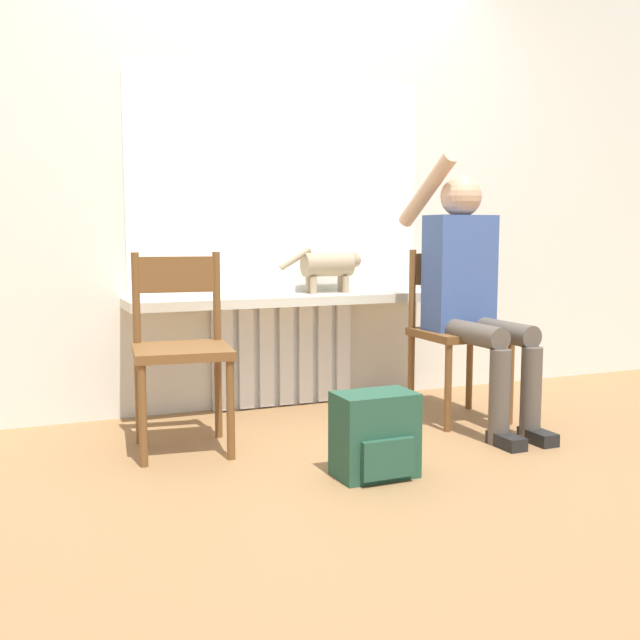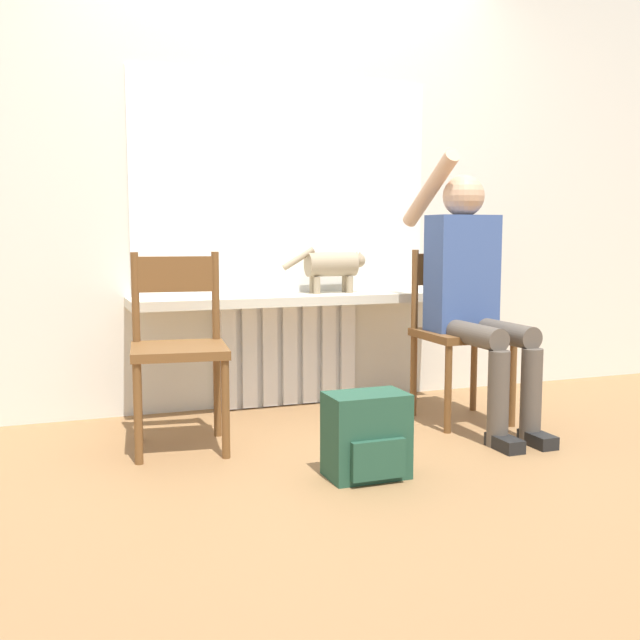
% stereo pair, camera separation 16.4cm
% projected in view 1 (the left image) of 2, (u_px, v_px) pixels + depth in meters
% --- Properties ---
extents(ground_plane, '(12.00, 12.00, 0.00)m').
position_uv_depth(ground_plane, '(377.00, 461.00, 3.23)').
color(ground_plane, olive).
extents(wall_with_window, '(7.00, 0.06, 2.70)m').
position_uv_depth(wall_with_window, '(278.00, 167.00, 4.20)').
color(wall_with_window, silver).
rests_on(wall_with_window, ground_plane).
extents(radiator, '(0.82, 0.08, 0.59)m').
position_uv_depth(radiator, '(284.00, 354.00, 4.25)').
color(radiator, white).
rests_on(radiator, ground_plane).
extents(windowsill, '(1.79, 0.34, 0.05)m').
position_uv_depth(windowsill, '(291.00, 299.00, 4.10)').
color(windowsill, beige).
rests_on(windowsill, radiator).
extents(window_glass, '(1.72, 0.01, 1.20)m').
position_uv_depth(window_glass, '(280.00, 186.00, 4.18)').
color(window_glass, white).
rests_on(window_glass, windowsill).
extents(chair_left, '(0.47, 0.47, 0.89)m').
position_uv_depth(chair_left, '(181.00, 346.00, 3.37)').
color(chair_left, brown).
rests_on(chair_left, ground_plane).
extents(chair_right, '(0.43, 0.43, 0.89)m').
position_uv_depth(chair_right, '(456.00, 330.00, 3.94)').
color(chair_right, brown).
rests_on(chair_right, ground_plane).
extents(person, '(0.36, 1.03, 1.39)m').
position_uv_depth(person, '(470.00, 285.00, 3.80)').
color(person, brown).
rests_on(person, ground_plane).
extents(cat, '(0.49, 0.13, 0.26)m').
position_uv_depth(cat, '(329.00, 265.00, 4.21)').
color(cat, '#9E896B').
rests_on(cat, windowsill).
extents(backpack, '(0.32, 0.23, 0.34)m').
position_uv_depth(backpack, '(375.00, 435.00, 3.01)').
color(backpack, '#234C38').
rests_on(backpack, ground_plane).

